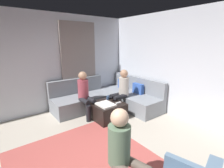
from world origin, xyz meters
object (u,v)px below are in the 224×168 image
Objects in this scene: person_on_armchair at (125,152)px; game_remote at (118,103)px; sectional_couch at (109,98)px; person_on_couch_back at (121,89)px; person_on_couch_side at (85,93)px; ottoman at (107,111)px; coffee_mug at (108,98)px.

game_remote is at bearing -141.08° from person_on_armchair.
person_on_couch_back is at bearing 6.64° from sectional_couch.
person_on_couch_side reaches higher than game_remote.
person_on_couch_back is at bearing -143.07° from person_on_armchair.
ottoman is at bearing -129.29° from game_remote.
game_remote is at bearing 131.08° from person_on_couch_back.
person_on_couch_back reaches higher than person_on_armchair.
sectional_couch is 17.00× the size of game_remote.
sectional_couch reaches higher than coffee_mug.
ottoman is at bearing -133.79° from person_on_armchair.
sectional_couch is at bearing 139.24° from ottoman.
sectional_couch is 2.16× the size of person_on_armchair.
game_remote is 0.52m from person_on_couch_back.
sectional_couch is 3.36× the size of ottoman.
person_on_couch_side is at bearing -136.50° from game_remote.
game_remote is (0.40, 0.04, -0.04)m from coffee_mug.
sectional_couch is at bearing -170.63° from person_on_couch_side.
person_on_couch_side is at bearing -80.63° from sectional_couch.
game_remote is at bearing 50.71° from ottoman.
person_on_armchair is (2.16, -1.30, 0.17)m from coffee_mug.
coffee_mug is 0.08× the size of person_on_couch_back.
person_on_couch_back is at bearing 161.12° from person_on_couch_side.
sectional_couch is 0.79m from ottoman.
person_on_couch_back and person_on_couch_side have the same top height.
coffee_mug is 0.63m from person_on_couch_side.
coffee_mug is at bearing 76.51° from person_on_couch_back.
person_on_couch_side is (-0.45, -0.38, 0.45)m from ottoman.
person_on_couch_side is 1.02× the size of person_on_armchair.
coffee_mug reaches higher than ottoman.
game_remote is (0.78, -0.30, 0.15)m from sectional_couch.
coffee_mug is 0.40m from game_remote.
person_on_armchair is (1.76, -1.34, 0.21)m from game_remote.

